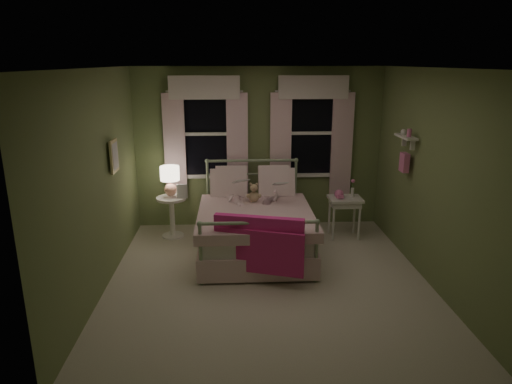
{
  "coord_description": "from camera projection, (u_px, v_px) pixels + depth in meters",
  "views": [
    {
      "loc": [
        -0.43,
        -5.24,
        2.67
      ],
      "look_at": [
        -0.12,
        0.57,
        1.0
      ],
      "focal_mm": 32.0,
      "sensor_mm": 36.0,
      "label": 1
    }
  ],
  "objects": [
    {
      "name": "wall_shelf",
      "position": [
        405.0,
        150.0,
        6.13
      ],
      "size": [
        0.15,
        0.5,
        0.6
      ],
      "color": "white",
      "rests_on": "room_shell"
    },
    {
      "name": "room_shell",
      "position": [
        269.0,
        181.0,
        5.43
      ],
      "size": [
        4.2,
        4.2,
        4.2
      ],
      "color": "beige",
      "rests_on": "ground"
    },
    {
      "name": "child_right",
      "position": [
        272.0,
        185.0,
        6.83
      ],
      "size": [
        0.38,
        0.35,
        0.64
      ],
      "primitive_type": "imported",
      "rotation": [
        0.0,
        0.0,
        2.71
      ],
      "color": "#F7D1DD",
      "rests_on": "bed"
    },
    {
      "name": "book_left",
      "position": [
        235.0,
        185.0,
        6.55
      ],
      "size": [
        0.22,
        0.17,
        0.26
      ],
      "primitive_type": "imported",
      "rotation": [
        1.22,
        0.0,
        0.29
      ],
      "color": "beige",
      "rests_on": "child_left"
    },
    {
      "name": "pink_throw",
      "position": [
        259.0,
        238.0,
        5.51
      ],
      "size": [
        1.09,
        0.45,
        0.71
      ],
      "color": "#E82D90",
      "rests_on": "bed"
    },
    {
      "name": "bed",
      "position": [
        255.0,
        226.0,
        6.56
      ],
      "size": [
        1.58,
        2.04,
        1.18
      ],
      "color": "white",
      "rests_on": "ground"
    },
    {
      "name": "framed_picture",
      "position": [
        114.0,
        156.0,
        5.85
      ],
      "size": [
        0.03,
        0.32,
        0.42
      ],
      "color": "beige",
      "rests_on": "room_shell"
    },
    {
      "name": "book_nightstand",
      "position": [
        177.0,
        198.0,
        6.96
      ],
      "size": [
        0.17,
        0.23,
        0.02
      ],
      "primitive_type": "imported",
      "rotation": [
        0.0,
        0.0,
        -0.01
      ],
      "color": "beige",
      "rests_on": "nightstand_left"
    },
    {
      "name": "window_left",
      "position": [
        206.0,
        130.0,
        7.24
      ],
      "size": [
        1.34,
        0.13,
        1.96
      ],
      "color": "black",
      "rests_on": "room_shell"
    },
    {
      "name": "window_right",
      "position": [
        312.0,
        129.0,
        7.33
      ],
      "size": [
        1.34,
        0.13,
        1.96
      ],
      "color": "black",
      "rests_on": "room_shell"
    },
    {
      "name": "pink_toy",
      "position": [
        339.0,
        194.0,
        6.99
      ],
      "size": [
        0.14,
        0.18,
        0.14
      ],
      "color": "pink",
      "rests_on": "nightstand_right"
    },
    {
      "name": "nightstand_right",
      "position": [
        345.0,
        204.0,
        7.04
      ],
      "size": [
        0.5,
        0.4,
        0.64
      ],
      "color": "white",
      "rests_on": "ground"
    },
    {
      "name": "teddy_bear",
      "position": [
        254.0,
        194.0,
        6.7
      ],
      "size": [
        0.22,
        0.17,
        0.29
      ],
      "color": "tan",
      "rests_on": "bed"
    },
    {
      "name": "child_left",
      "position": [
        235.0,
        181.0,
        6.79
      ],
      "size": [
        0.31,
        0.24,
        0.75
      ],
      "primitive_type": "imported",
      "rotation": [
        0.0,
        0.0,
        3.38
      ],
      "color": "#F7D1DD",
      "rests_on": "bed"
    },
    {
      "name": "book_right",
      "position": [
        273.0,
        187.0,
        6.59
      ],
      "size": [
        0.21,
        0.13,
        0.26
      ],
      "primitive_type": "imported",
      "rotation": [
        1.22,
        0.0,
        0.08
      ],
      "color": "beige",
      "rests_on": "child_right"
    },
    {
      "name": "table_lamp",
      "position": [
        170.0,
        178.0,
        6.95
      ],
      "size": [
        0.29,
        0.29,
        0.47
      ],
      "color": "#F7AB92",
      "rests_on": "nightstand_left"
    },
    {
      "name": "bud_vase",
      "position": [
        353.0,
        188.0,
        7.03
      ],
      "size": [
        0.06,
        0.06,
        0.28
      ],
      "color": "white",
      "rests_on": "nightstand_right"
    },
    {
      "name": "nightstand_left",
      "position": [
        172.0,
        211.0,
        7.1
      ],
      "size": [
        0.46,
        0.46,
        0.65
      ],
      "color": "white",
      "rests_on": "ground"
    }
  ]
}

